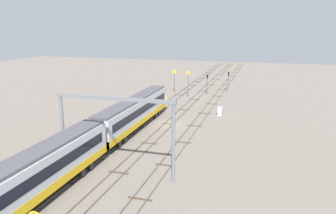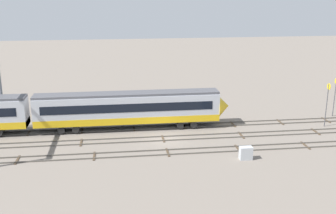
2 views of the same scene
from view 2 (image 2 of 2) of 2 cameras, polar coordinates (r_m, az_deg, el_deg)
name	(u,v)px [view 2 (image 2 of 2)]	position (r m, az deg, el deg)	size (l,w,h in m)	color
ground_plane	(163,139)	(51.20, -0.68, -4.46)	(206.25, 206.25, 0.00)	slate
track_near_foreground	(168,152)	(47.09, -0.04, -6.27)	(190.25, 2.40, 0.16)	#59544C
track_second_near	(163,138)	(51.17, -0.68, -4.38)	(190.25, 2.40, 0.16)	#59544C
track_with_train	(159,127)	(55.30, -1.22, -2.78)	(190.25, 2.40, 0.16)	#59544C
speed_sign_mid_trackside	(327,100)	(58.59, 21.21, 0.95)	(0.14, 0.86, 5.97)	#4C4C51
speed_sign_distant_end	(335,92)	(63.86, 22.17, 1.99)	(0.14, 0.96, 5.66)	#4C4C51
relay_cabinet	(246,153)	(45.94, 10.74, -6.30)	(1.39, 0.82, 1.44)	#B2B7BC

